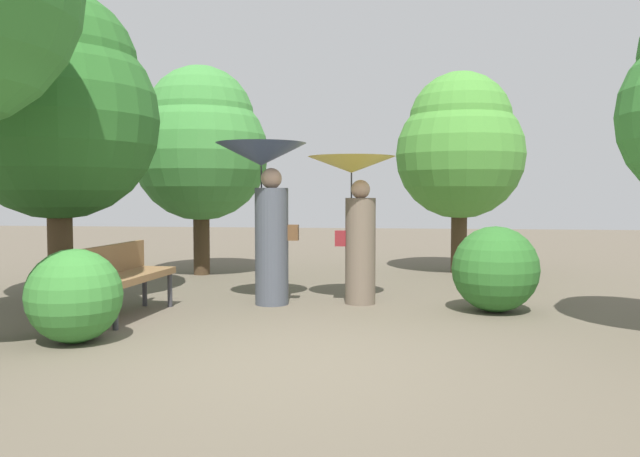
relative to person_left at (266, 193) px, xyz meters
The scene contains 10 objects.
ground_plane 3.01m from the person_left, 76.21° to the right, with size 40.00×40.00×0.00m, color brown.
person_left is the anchor object (origin of this frame).
person_right 1.15m from the person_left, ahead, with size 1.12×1.12×1.89m.
park_bench 1.98m from the person_left, 146.09° to the right, with size 0.59×1.53×0.83m.
tree_near_left 3.35m from the person_left, 122.36° to the left, with size 2.34×2.34×3.62m.
tree_mid_left 3.00m from the person_left, behind, with size 2.62×2.62×4.08m.
tree_mid_right 4.56m from the person_left, 51.85° to the left, with size 2.26×2.26×3.57m.
bush_path_left 2.80m from the person_left, 121.99° to the right, with size 0.90×0.90×0.90m, color #387F33.
bush_path_right 3.79m from the person_left, 26.82° to the left, with size 0.55×0.55×0.55m, color #4C9338.
bush_behind_bench 2.98m from the person_left, ahead, with size 1.03×1.03×1.03m, color #2D6B28.
Camera 1 is at (1.01, -5.16, 1.42)m, focal length 34.77 mm.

